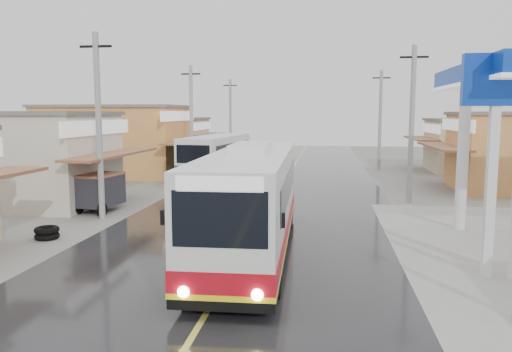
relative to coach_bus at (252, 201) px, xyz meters
The scene contains 11 objects.
ground 4.95m from the coach_bus, 93.59° to the right, with size 120.00×120.00×0.00m, color slate.
road 10.52m from the coach_bus, 91.60° to the left, with size 12.00×90.00×0.02m, color black.
centre_line 10.52m from the coach_bus, 91.60° to the left, with size 0.15×90.00×0.01m, color #D8CC4C.
shopfronts_left 18.94m from the coach_bus, 134.82° to the left, with size 11.00×44.00×5.20m, color tan, non-canonical shape.
utility_poles_left 13.62m from the coach_bus, 122.65° to the left, with size 1.60×50.00×8.00m, color gray, non-canonical shape.
utility_poles_right 12.48m from the coach_bus, 57.11° to the left, with size 1.60×36.00×8.00m, color gray, non-canonical shape.
coach_bus is the anchor object (origin of this frame).
second_bus 18.42m from the coach_bus, 106.03° to the left, with size 3.37×9.36×3.04m.
cyclist 6.84m from the coach_bus, 125.36° to the left, with size 0.64×1.77×1.91m.
tricycle_near 9.93m from the coach_bus, 144.05° to the left, with size 1.81×2.53×1.81m.
tyre_stack 7.93m from the coach_bus, behind, with size 0.90×0.90×0.46m.
Camera 1 is at (2.66, -11.36, 4.61)m, focal length 35.00 mm.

